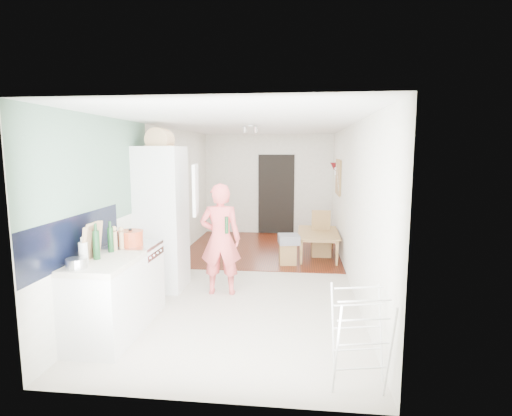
% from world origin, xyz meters
% --- Properties ---
extents(room_shell, '(3.20, 7.00, 2.50)m').
position_xyz_m(room_shell, '(0.00, 0.00, 1.25)').
color(room_shell, white).
rests_on(room_shell, ground).
extents(floor, '(3.20, 7.00, 0.01)m').
position_xyz_m(floor, '(0.00, 0.00, 0.00)').
color(floor, beige).
rests_on(floor, ground).
extents(wood_floor_overlay, '(3.20, 3.30, 0.01)m').
position_xyz_m(wood_floor_overlay, '(0.00, 1.85, 0.01)').
color(wood_floor_overlay, '#611F0A').
rests_on(wood_floor_overlay, room_shell).
extents(sage_wall_panel, '(0.02, 3.00, 1.30)m').
position_xyz_m(sage_wall_panel, '(-1.59, -2.00, 1.85)').
color(sage_wall_panel, slate).
rests_on(sage_wall_panel, room_shell).
extents(tile_splashback, '(0.02, 1.90, 0.50)m').
position_xyz_m(tile_splashback, '(-1.59, -2.55, 1.15)').
color(tile_splashback, black).
rests_on(tile_splashback, room_shell).
extents(doorway_recess, '(0.90, 0.04, 2.00)m').
position_xyz_m(doorway_recess, '(0.20, 3.48, 1.00)').
color(doorway_recess, black).
rests_on(doorway_recess, room_shell).
extents(base_cabinet, '(0.60, 0.90, 0.86)m').
position_xyz_m(base_cabinet, '(-1.30, -2.55, 0.43)').
color(base_cabinet, white).
rests_on(base_cabinet, room_shell).
extents(worktop, '(0.62, 0.92, 0.06)m').
position_xyz_m(worktop, '(-1.30, -2.55, 0.89)').
color(worktop, beige).
rests_on(worktop, room_shell).
extents(range_cooker, '(0.60, 0.60, 0.88)m').
position_xyz_m(range_cooker, '(-1.30, -1.80, 0.44)').
color(range_cooker, white).
rests_on(range_cooker, room_shell).
extents(cooker_top, '(0.60, 0.60, 0.04)m').
position_xyz_m(cooker_top, '(-1.30, -1.80, 0.90)').
color(cooker_top, silver).
rests_on(cooker_top, room_shell).
extents(fridge_housing, '(0.66, 0.66, 2.15)m').
position_xyz_m(fridge_housing, '(-1.27, -0.78, 1.07)').
color(fridge_housing, white).
rests_on(fridge_housing, room_shell).
extents(fridge_door, '(0.14, 0.56, 0.70)m').
position_xyz_m(fridge_door, '(-0.66, -1.08, 1.55)').
color(fridge_door, white).
rests_on(fridge_door, room_shell).
extents(fridge_interior, '(0.02, 0.52, 0.66)m').
position_xyz_m(fridge_interior, '(-0.96, -0.78, 1.55)').
color(fridge_interior, white).
rests_on(fridge_interior, room_shell).
extents(pinboard, '(0.03, 0.90, 0.70)m').
position_xyz_m(pinboard, '(1.58, 1.90, 1.55)').
color(pinboard, tan).
rests_on(pinboard, room_shell).
extents(pinboard_frame, '(0.00, 0.94, 0.74)m').
position_xyz_m(pinboard_frame, '(1.57, 1.90, 1.55)').
color(pinboard_frame, '#A47948').
rests_on(pinboard_frame, room_shell).
extents(wall_sconce, '(0.18, 0.18, 0.16)m').
position_xyz_m(wall_sconce, '(1.54, 2.55, 1.75)').
color(wall_sconce, maroon).
rests_on(wall_sconce, room_shell).
extents(person, '(0.73, 0.51, 1.92)m').
position_xyz_m(person, '(-0.35, -0.92, 0.96)').
color(person, '#F45E5D').
rests_on(person, floor).
extents(dining_table, '(0.68, 1.21, 0.42)m').
position_xyz_m(dining_table, '(1.19, 1.32, 0.21)').
color(dining_table, '#A47948').
rests_on(dining_table, floor).
extents(dining_chair, '(0.38, 0.38, 0.90)m').
position_xyz_m(dining_chair, '(1.23, 1.37, 0.45)').
color(dining_chair, '#A47948').
rests_on(dining_chair, floor).
extents(stool, '(0.34, 0.34, 0.40)m').
position_xyz_m(stool, '(0.58, 0.70, 0.20)').
color(stool, '#A47948').
rests_on(stool, floor).
extents(grey_drape, '(0.43, 0.43, 0.17)m').
position_xyz_m(grey_drape, '(0.60, 0.69, 0.48)').
color(grey_drape, gray).
rests_on(grey_drape, stool).
extents(drying_rack, '(0.53, 0.49, 0.88)m').
position_xyz_m(drying_rack, '(1.33, -3.13, 0.44)').
color(drying_rack, white).
rests_on(drying_rack, floor).
extents(bread_bin, '(0.36, 0.34, 0.19)m').
position_xyz_m(bread_bin, '(-1.25, -0.81, 2.24)').
color(bread_bin, tan).
rests_on(bread_bin, fridge_housing).
extents(red_casserole, '(0.34, 0.34, 0.19)m').
position_xyz_m(red_casserole, '(-1.29, -1.85, 1.01)').
color(red_casserole, '#C64824').
rests_on(red_casserole, cooker_top).
extents(steel_pan, '(0.24, 0.24, 0.10)m').
position_xyz_m(steel_pan, '(-1.41, -2.87, 0.97)').
color(steel_pan, silver).
rests_on(steel_pan, worktop).
extents(held_bottle, '(0.05, 0.05, 0.24)m').
position_xyz_m(held_bottle, '(-0.22, -1.09, 1.06)').
color(held_bottle, '#153D1C').
rests_on(held_bottle, person).
extents(bottle_a, '(0.08, 0.08, 0.32)m').
position_xyz_m(bottle_a, '(-1.38, -2.52, 1.08)').
color(bottle_a, '#153D1C').
rests_on(bottle_a, worktop).
extents(bottle_b, '(0.08, 0.08, 0.29)m').
position_xyz_m(bottle_b, '(-1.38, -2.20, 1.07)').
color(bottle_b, '#153D1C').
rests_on(bottle_b, worktop).
extents(bottle_c, '(0.11, 0.11, 0.23)m').
position_xyz_m(bottle_c, '(-1.43, -2.70, 1.03)').
color(bottle_c, silver).
rests_on(bottle_c, worktop).
extents(pepper_mill_front, '(0.06, 0.06, 0.21)m').
position_xyz_m(pepper_mill_front, '(-1.33, -2.03, 1.02)').
color(pepper_mill_front, tan).
rests_on(pepper_mill_front, worktop).
extents(pepper_mill_back, '(0.06, 0.06, 0.23)m').
position_xyz_m(pepper_mill_back, '(-1.37, -2.13, 1.03)').
color(pepper_mill_back, tan).
rests_on(pepper_mill_back, worktop).
extents(chopping_boards, '(0.09, 0.30, 0.41)m').
position_xyz_m(chopping_boards, '(-1.42, -2.53, 1.12)').
color(chopping_boards, tan).
rests_on(chopping_boards, worktop).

